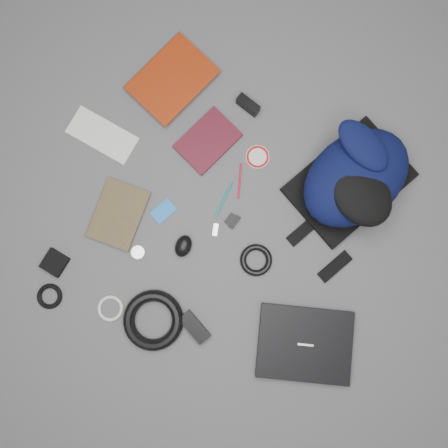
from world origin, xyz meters
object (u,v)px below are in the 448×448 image
at_px(backpack, 356,178).
at_px(power_brick, 195,327).
at_px(mouse, 183,246).
at_px(compact_camera, 248,105).
at_px(comic_book, 97,206).
at_px(laptop, 305,344).
at_px(textbook_red, 151,60).
at_px(dvd_case, 208,141).
at_px(pouch, 55,263).

height_order(backpack, power_brick, backpack).
distance_m(backpack, mouse, 0.63).
distance_m(compact_camera, power_brick, 0.80).
height_order(backpack, comic_book, backpack).
height_order(laptop, textbook_red, same).
bearing_deg(compact_camera, dvd_case, -100.47).
height_order(laptop, mouse, mouse).
bearing_deg(laptop, power_brick, 177.13).
height_order(laptop, power_brick, laptop).
bearing_deg(dvd_case, compact_camera, 85.96).
distance_m(textbook_red, comic_book, 0.56).
distance_m(backpack, power_brick, 0.75).
height_order(dvd_case, mouse, mouse).
relative_size(laptop, comic_book, 1.43).
distance_m(backpack, laptop, 0.59).
xyz_separation_m(laptop, power_brick, (-0.37, -0.11, -0.00)).
bearing_deg(compact_camera, backpack, 0.82).
height_order(dvd_case, compact_camera, compact_camera).
height_order(backpack, pouch, backpack).
relative_size(backpack, compact_camera, 5.07).
relative_size(laptop, mouse, 4.08).
xyz_separation_m(backpack, power_brick, (-0.28, -0.69, -0.08)).
xyz_separation_m(dvd_case, pouch, (-0.30, -0.62, 0.00)).
bearing_deg(dvd_case, laptop, -19.84).
xyz_separation_m(textbook_red, compact_camera, (0.39, -0.01, 0.01)).
relative_size(backpack, mouse, 5.67).
distance_m(laptop, power_brick, 0.38).
bearing_deg(dvd_case, power_brick, -48.76).
xyz_separation_m(comic_book, compact_camera, (0.33, 0.55, 0.02)).
height_order(compact_camera, mouse, compact_camera).
height_order(power_brick, pouch, power_brick).
distance_m(dvd_case, mouse, 0.39).
xyz_separation_m(backpack, laptop, (0.09, -0.58, -0.08)).
bearing_deg(backpack, dvd_case, -147.09).
xyz_separation_m(comic_book, pouch, (-0.05, -0.24, 0.00)).
xyz_separation_m(compact_camera, pouch, (-0.38, -0.79, -0.01)).
height_order(textbook_red, mouse, mouse).
height_order(laptop, pouch, laptop).
height_order(comic_book, mouse, mouse).
distance_m(comic_book, dvd_case, 0.46).
relative_size(laptop, textbook_red, 1.11).
xyz_separation_m(compact_camera, mouse, (0.01, -0.55, -0.00)).
distance_m(comic_book, mouse, 0.34).
xyz_separation_m(textbook_red, power_brick, (0.55, -0.79, -0.00)).
xyz_separation_m(laptop, textbook_red, (-0.92, 0.69, -0.00)).
distance_m(mouse, pouch, 0.45).
xyz_separation_m(textbook_red, dvd_case, (0.31, -0.18, -0.01)).
bearing_deg(backpack, pouch, -115.06).
xyz_separation_m(backpack, textbook_red, (-0.83, 0.11, -0.08)).
relative_size(backpack, textbook_red, 1.54).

